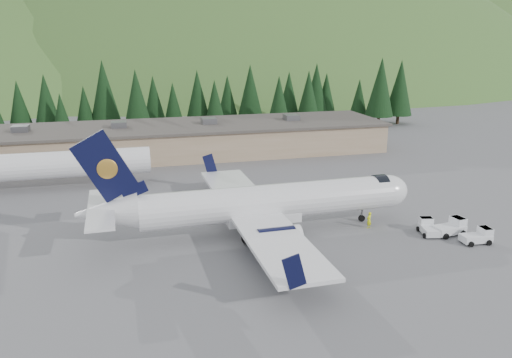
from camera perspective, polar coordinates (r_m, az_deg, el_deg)
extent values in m
plane|color=#5C5C60|center=(52.43, 1.68, -5.96)|extent=(600.00, 600.00, 0.00)
cylinder|color=white|center=(51.31, 1.71, -2.60)|extent=(26.73, 4.04, 3.58)
ellipsoid|color=white|center=(56.58, 14.71, -1.35)|extent=(4.72, 3.66, 3.58)
cylinder|color=black|center=(55.99, 13.90, -1.02)|extent=(1.38, 2.98, 2.95)
cone|color=white|center=(49.07, -16.69, -3.70)|extent=(5.78, 3.68, 3.58)
cube|color=white|center=(51.54, 0.68, -4.28)|extent=(7.67, 3.18, 0.95)
cube|color=white|center=(51.11, -0.34, -3.80)|extent=(5.79, 32.48, 0.33)
cube|color=black|center=(65.58, -5.31, 1.73)|extent=(1.93, 0.18, 2.74)
cube|color=black|center=(36.01, 4.39, -10.54)|extent=(1.93, 0.18, 2.74)
cylinder|color=black|center=(56.65, -0.90, -2.66)|extent=(4.04, 2.26, 2.19)
cylinder|color=white|center=(57.11, 0.86, -2.50)|extent=(0.61, 2.33, 2.32)
cube|color=white|center=(56.48, -0.90, -2.16)|extent=(2.10, 0.27, 0.86)
cylinder|color=black|center=(46.73, 2.60, -6.83)|extent=(4.04, 2.26, 2.19)
cylinder|color=white|center=(47.29, 4.70, -6.58)|extent=(0.61, 2.33, 2.32)
cube|color=white|center=(46.53, 2.61, -6.23)|extent=(2.10, 0.27, 0.86)
cube|color=black|center=(47.80, -16.88, 1.36)|extent=(5.89, 0.39, 6.99)
ellipsoid|color=gold|center=(48.03, -16.64, 1.21)|extent=(1.89, 0.20, 1.89)
ellipsoid|color=gold|center=(47.66, -16.64, 1.10)|extent=(1.89, 0.20, 1.89)
cube|color=black|center=(48.45, -13.73, -1.26)|extent=(2.63, 0.28, 1.89)
cube|color=white|center=(48.94, -17.29, -3.21)|extent=(2.68, 11.95, 0.21)
cylinder|color=slate|center=(55.97, 12.01, -3.93)|extent=(0.19, 0.19, 1.71)
cylinder|color=black|center=(56.14, 11.98, -4.41)|extent=(0.73, 0.28, 0.72)
cylinder|color=slate|center=(53.68, -2.06, -4.33)|extent=(0.23, 0.23, 1.91)
cylinder|color=black|center=(53.92, -1.66, -4.72)|extent=(1.05, 0.35, 1.05)
cylinder|color=black|center=(53.75, -2.45, -4.80)|extent=(1.05, 0.35, 1.05)
cylinder|color=slate|center=(49.04, -0.62, -6.34)|extent=(0.23, 0.23, 1.91)
cylinder|color=black|center=(49.29, -0.19, -6.76)|extent=(1.05, 0.35, 1.05)
cylinder|color=black|center=(49.11, -1.05, -6.85)|extent=(1.05, 0.35, 1.05)
cylinder|color=white|center=(71.02, -20.92, 1.57)|extent=(22.00, 3.60, 3.60)
cube|color=white|center=(54.93, 21.17, -5.37)|extent=(3.41, 1.98, 0.76)
cube|color=white|center=(55.42, 22.08, -4.57)|extent=(1.25, 1.63, 0.97)
cube|color=black|center=(55.28, 22.12, -4.14)|extent=(1.13, 1.51, 0.11)
cylinder|color=black|center=(56.32, 21.38, -5.19)|extent=(0.63, 0.31, 0.61)
cylinder|color=black|center=(55.16, 22.58, -5.76)|extent=(0.63, 0.31, 0.61)
cylinder|color=black|center=(54.93, 19.70, -5.55)|extent=(0.63, 0.31, 0.61)
cylinder|color=black|center=(53.74, 20.89, -6.15)|extent=(0.63, 0.31, 0.61)
cube|color=white|center=(53.80, 23.81, -6.19)|extent=(2.99, 1.62, 0.68)
cube|color=white|center=(54.15, 24.72, -5.50)|extent=(1.05, 1.41, 0.87)
cube|color=black|center=(54.02, 24.77, -5.11)|extent=(0.95, 1.31, 0.10)
cylinder|color=black|center=(55.02, 24.16, -6.04)|extent=(0.55, 0.24, 0.54)
cylinder|color=black|center=(53.87, 25.09, -6.61)|extent=(0.55, 0.24, 0.54)
cylinder|color=black|center=(53.95, 22.46, -6.27)|extent=(0.55, 0.24, 0.54)
cylinder|color=black|center=(52.78, 23.38, -6.87)|extent=(0.55, 0.24, 0.54)
cube|color=white|center=(54.29, 19.14, -5.50)|extent=(2.01, 3.07, 0.66)
cube|color=white|center=(54.92, 18.85, -4.60)|extent=(1.50, 1.21, 0.85)
cube|color=black|center=(54.79, 18.89, -4.23)|extent=(1.38, 1.10, 0.09)
cylinder|color=black|center=(54.94, 18.03, -5.43)|extent=(0.32, 0.56, 0.53)
cylinder|color=black|center=(55.47, 19.51, -5.36)|extent=(0.32, 0.56, 0.53)
cylinder|color=black|center=(53.30, 18.71, -6.16)|extent=(0.32, 0.56, 0.53)
cylinder|color=black|center=(53.84, 20.22, -6.08)|extent=(0.32, 0.56, 0.53)
cube|color=#947A5B|center=(86.80, -8.63, 4.37)|extent=(70.00, 16.00, 4.80)
cube|color=#47423D|center=(86.33, -8.70, 6.03)|extent=(71.00, 17.00, 0.40)
cube|color=slate|center=(87.28, -25.31, 5.22)|extent=(2.50, 2.50, 1.00)
cube|color=slate|center=(85.78, -15.40, 6.02)|extent=(2.50, 2.50, 1.00)
cube|color=slate|center=(86.88, -5.42, 6.64)|extent=(2.50, 2.50, 1.00)
cube|color=slate|center=(90.49, 4.06, 7.04)|extent=(2.50, 2.50, 1.00)
imported|color=#E1ED10|center=(54.24, 12.79, -4.60)|extent=(0.77, 0.68, 1.77)
cone|color=black|center=(109.89, -25.46, 7.61)|extent=(4.78, 4.78, 9.78)
cone|color=black|center=(107.48, -22.87, 8.14)|extent=(5.30, 5.30, 10.85)
cone|color=black|center=(103.43, -21.36, 6.94)|extent=(3.88, 3.88, 7.95)
cone|color=black|center=(108.14, -18.99, 7.77)|extent=(4.23, 4.23, 8.65)
cone|color=black|center=(108.02, -16.98, 9.46)|extent=(6.32, 6.32, 12.94)
cone|color=black|center=(101.70, -13.48, 8.86)|extent=(5.68, 5.68, 11.62)
cone|color=black|center=(112.75, -11.62, 9.01)|extent=(4.81, 4.81, 9.84)
cone|color=black|center=(106.18, -9.44, 8.42)|extent=(4.42, 4.42, 9.04)
cone|color=black|center=(105.95, -6.69, 9.28)|extent=(5.45, 5.45, 11.15)
cone|color=black|center=(103.83, -4.73, 8.62)|extent=(4.69, 4.69, 9.59)
cone|color=black|center=(115.28, -3.27, 9.39)|extent=(4.71, 4.71, 9.63)
cone|color=black|center=(113.19, -0.67, 10.01)|extent=(5.75, 5.75, 11.76)
cone|color=black|center=(106.67, 2.63, 9.03)|extent=(4.93, 4.93, 10.09)
cone|color=black|center=(114.22, 3.78, 9.57)|extent=(5.08, 5.08, 10.40)
cone|color=black|center=(111.06, 6.01, 9.47)|extent=(5.26, 5.26, 10.76)
cone|color=black|center=(121.39, 6.90, 10.27)|extent=(5.71, 5.71, 11.67)
cone|color=black|center=(123.39, 8.02, 9.71)|extent=(4.73, 4.73, 9.68)
cone|color=black|center=(121.65, 11.68, 9.11)|extent=(4.21, 4.21, 8.62)
cone|color=black|center=(117.10, 14.05, 10.17)|extent=(6.38, 6.38, 13.04)
cone|color=black|center=(120.53, 16.14, 9.99)|extent=(6.11, 6.11, 12.49)
ellipsoid|color=#334F20|center=(273.24, -2.26, -6.56)|extent=(420.00, 300.00, 300.00)
ellipsoid|color=#334F20|center=(351.16, 15.73, -1.99)|extent=(392.00, 280.00, 280.00)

